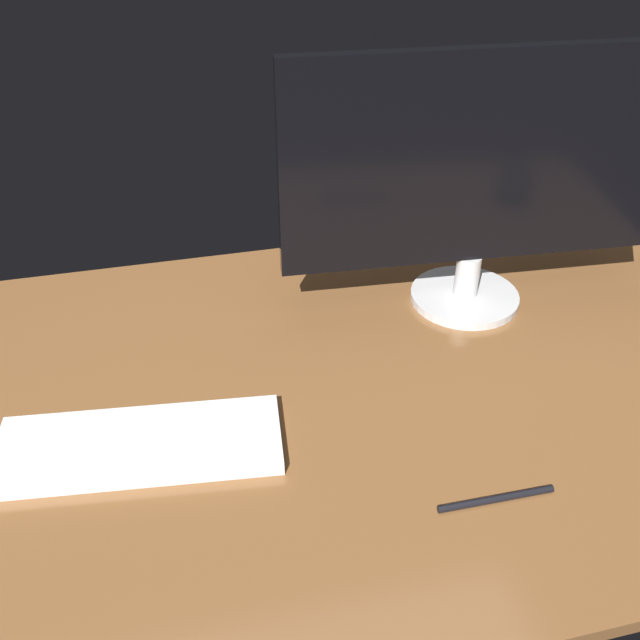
% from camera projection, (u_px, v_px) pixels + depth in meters
% --- Properties ---
extents(desk, '(1.40, 0.84, 0.02)m').
position_uv_depth(desk, '(313.00, 399.00, 1.03)').
color(desk, brown).
rests_on(desk, ground).
extents(monitor, '(0.61, 0.18, 0.41)m').
position_uv_depth(monitor, '(481.00, 177.00, 1.09)').
color(monitor, silver).
rests_on(monitor, desk).
extents(keyboard, '(0.37, 0.17, 0.02)m').
position_uv_depth(keyboard, '(140.00, 445.00, 0.93)').
color(keyboard, white).
rests_on(keyboard, desk).
extents(pen, '(0.15, 0.01, 0.01)m').
position_uv_depth(pen, '(496.00, 499.00, 0.86)').
color(pen, black).
rests_on(pen, desk).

